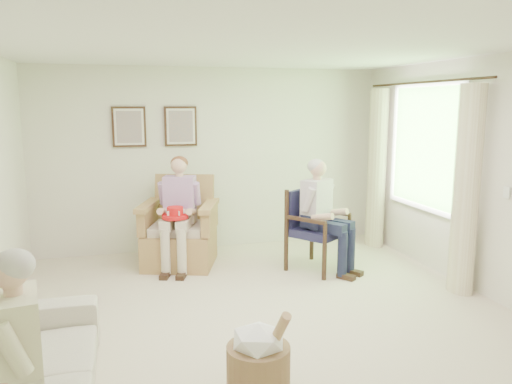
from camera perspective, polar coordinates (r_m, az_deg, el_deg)
floor at (r=4.97m, az=1.29°, el=-14.73°), size 5.50×5.50×0.00m
back_wall at (r=7.24m, az=-5.00°, el=3.75°), size 5.00×0.04×2.60m
front_wall at (r=2.19m, az=23.19°, el=-11.60°), size 5.00×0.04×2.60m
right_wall at (r=5.82m, az=25.64°, el=1.29°), size 0.04×5.50×2.60m
ceiling at (r=4.55m, az=1.43°, el=16.55°), size 5.00×5.50×0.02m
window at (r=6.71m, az=18.86°, el=5.21°), size 0.13×2.50×1.63m
curtain_left at (r=5.90m, az=22.89°, el=0.12°), size 0.34×0.34×2.30m
curtain_right at (r=7.51m, az=13.63°, el=2.58°), size 0.34×0.34×2.30m
framed_print_left at (r=7.04m, az=-14.30°, el=7.23°), size 0.45×0.05×0.55m
framed_print_right at (r=7.09m, az=-8.60°, el=7.44°), size 0.45×0.05×0.55m
wicker_armchair at (r=6.64m, az=-8.74°, el=-5.09°), size 0.90×0.90×1.15m
wood_armchair at (r=6.45m, az=6.81°, el=-3.80°), size 0.65×0.62×1.01m
sofa at (r=3.88m, az=-24.36°, el=-18.19°), size 2.07×0.81×0.61m
person_wicker at (r=6.39m, az=-8.68°, el=-1.38°), size 0.40×0.63×1.41m
person_dark at (r=6.24m, az=7.44°, el=-1.77°), size 0.40×0.63×1.39m
person_sofa at (r=3.21m, az=-26.42°, el=-16.12°), size 0.42×0.62×1.27m
red_hat at (r=6.22m, az=-9.23°, el=-2.50°), size 0.32×0.32×0.14m
hatbox at (r=3.80m, az=0.30°, el=-18.51°), size 0.49×0.49×0.68m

